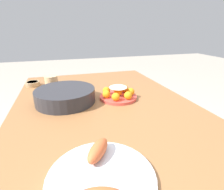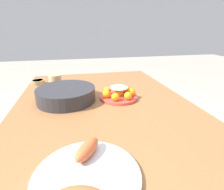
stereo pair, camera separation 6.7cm
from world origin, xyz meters
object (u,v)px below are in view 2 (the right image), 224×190
sauce_bowl (38,82)px  cup_far (55,81)px  cake_plate (119,94)px  seafood_platter (86,174)px  serving_bowl (66,94)px  dining_table (105,119)px

sauce_bowl → cup_far: cup_far is taller
sauce_bowl → cake_plate: bearing=-127.5°
cake_plate → seafood_platter: cake_plate is taller
seafood_platter → cup_far: (0.83, 0.15, 0.03)m
serving_bowl → seafood_platter: size_ratio=1.08×
cake_plate → seafood_platter: (-0.55, 0.23, -0.01)m
serving_bowl → seafood_platter: 0.59m
dining_table → seafood_platter: (-0.48, 0.14, 0.10)m
serving_bowl → sauce_bowl: bearing=30.4°
cake_plate → sauce_bowl: (0.40, 0.52, -0.01)m
sauce_bowl → cup_far: 0.18m
cup_far → dining_table: bearing=-141.4°
dining_table → serving_bowl: 0.26m
dining_table → serving_bowl: serving_bowl is taller
serving_bowl → sauce_bowl: (0.37, 0.22, -0.02)m
cake_plate → cup_far: 0.47m
cup_far → seafood_platter: bearing=-170.0°
dining_table → cake_plate: size_ratio=6.53×
cake_plate → serving_bowl: (0.03, 0.30, 0.01)m
serving_bowl → seafood_platter: bearing=-173.4°
dining_table → cake_plate: 0.17m
serving_bowl → sauce_bowl: 0.43m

